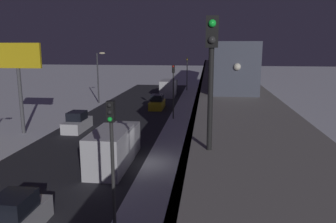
# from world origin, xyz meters

# --- Properties ---
(ground_plane) EXTENTS (240.00, 240.00, 0.00)m
(ground_plane) POSITION_xyz_m (0.00, 0.00, 0.00)
(ground_plane) COLOR white
(avenue_asphalt) EXTENTS (11.00, 98.15, 0.01)m
(avenue_asphalt) POSITION_xyz_m (5.81, 0.00, 0.00)
(avenue_asphalt) COLOR #28282D
(avenue_asphalt) RESTS_ON ground_plane
(elevated_railway) EXTENTS (5.00, 98.15, 5.53)m
(elevated_railway) POSITION_xyz_m (-6.00, -0.00, 4.75)
(elevated_railway) COLOR gray
(elevated_railway) RESTS_ON ground_plane
(subway_train) EXTENTS (2.94, 74.07, 3.40)m
(subway_train) POSITION_xyz_m (-6.09, -34.47, 7.30)
(subway_train) COLOR #4C5160
(subway_train) RESTS_ON elevated_railway
(rail_signal) EXTENTS (0.36, 0.41, 4.00)m
(rail_signal) POSITION_xyz_m (-4.42, 13.31, 8.25)
(rail_signal) COLOR black
(rail_signal) RESTS_ON elevated_railway
(sedan_yellow) EXTENTS (1.80, 4.11, 1.97)m
(sedan_yellow) POSITION_xyz_m (2.61, -21.59, 0.80)
(sedan_yellow) COLOR gold
(sedan_yellow) RESTS_ON ground_plane
(sedan_silver) EXTENTS (1.80, 4.01, 1.97)m
(sedan_silver) POSITION_xyz_m (4.41, 10.09, 0.80)
(sedan_silver) COLOR #B2B2B7
(sedan_silver) RESTS_ON ground_plane
(sedan_white) EXTENTS (1.80, 4.27, 1.97)m
(sedan_white) POSITION_xyz_m (9.01, -8.84, 0.80)
(sedan_white) COLOR silver
(sedan_white) RESTS_ON ground_plane
(box_truck) EXTENTS (2.40, 7.40, 2.80)m
(box_truck) POSITION_xyz_m (2.41, 0.45, 1.35)
(box_truck) COLOR #B2B2B7
(box_truck) RESTS_ON ground_plane
(delivery_van) EXTENTS (2.40, 7.40, 2.80)m
(delivery_van) POSITION_xyz_m (2.41, -33.82, 1.35)
(delivery_van) COLOR black
(delivery_van) RESTS_ON ground_plane
(traffic_light_near) EXTENTS (0.32, 0.44, 6.40)m
(traffic_light_near) POSITION_xyz_m (-0.29, 9.89, 4.20)
(traffic_light_near) COLOR #2D2D2D
(traffic_light_near) RESTS_ON ground_plane
(traffic_light_mid) EXTENTS (0.32, 0.44, 6.40)m
(traffic_light_mid) POSITION_xyz_m (-0.29, -15.48, 4.20)
(traffic_light_mid) COLOR #2D2D2D
(traffic_light_mid) RESTS_ON ground_plane
(traffic_light_far) EXTENTS (0.32, 0.44, 6.40)m
(traffic_light_far) POSITION_xyz_m (-0.29, -40.86, 4.20)
(traffic_light_far) COLOR #2D2D2D
(traffic_light_far) RESTS_ON ground_plane
(commercial_billboard) EXTENTS (4.80, 0.36, 8.90)m
(commercial_billboard) POSITION_xyz_m (13.94, -7.09, 6.83)
(commercial_billboard) COLOR #4C4C51
(commercial_billboard) RESTS_ON ground_plane
(street_lamp_far) EXTENTS (1.35, 0.44, 7.65)m
(street_lamp_far) POSITION_xyz_m (11.88, -25.00, 4.81)
(street_lamp_far) COLOR #38383D
(street_lamp_far) RESTS_ON ground_plane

